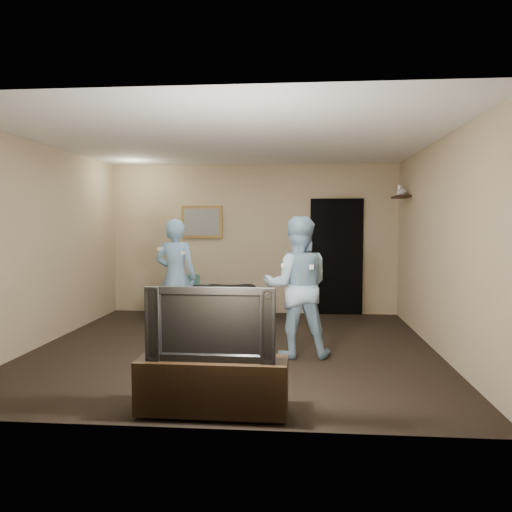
# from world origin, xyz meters

# --- Properties ---
(ground) EXTENTS (5.00, 5.00, 0.00)m
(ground) POSITION_xyz_m (0.00, 0.00, 0.00)
(ground) COLOR black
(ground) RESTS_ON ground
(ceiling) EXTENTS (5.00, 5.00, 0.04)m
(ceiling) POSITION_xyz_m (0.00, 0.00, 2.60)
(ceiling) COLOR silver
(ceiling) RESTS_ON wall_back
(wall_back) EXTENTS (5.00, 0.04, 2.60)m
(wall_back) POSITION_xyz_m (0.00, 2.50, 1.30)
(wall_back) COLOR tan
(wall_back) RESTS_ON ground
(wall_front) EXTENTS (5.00, 0.04, 2.60)m
(wall_front) POSITION_xyz_m (0.00, -2.50, 1.30)
(wall_front) COLOR tan
(wall_front) RESTS_ON ground
(wall_left) EXTENTS (0.04, 5.00, 2.60)m
(wall_left) POSITION_xyz_m (-2.50, 0.00, 1.30)
(wall_left) COLOR tan
(wall_left) RESTS_ON ground
(wall_right) EXTENTS (0.04, 5.00, 2.60)m
(wall_right) POSITION_xyz_m (2.50, 0.00, 1.30)
(wall_right) COLOR tan
(wall_right) RESTS_ON ground
(sofa) EXTENTS (2.09, 1.05, 0.58)m
(sofa) POSITION_xyz_m (-0.69, 1.98, 0.29)
(sofa) COLOR black
(sofa) RESTS_ON ground
(throw_pillow) EXTENTS (0.48, 0.29, 0.46)m
(throw_pillow) POSITION_xyz_m (-1.09, 1.98, 0.48)
(throw_pillow) COLOR #1C5445
(throw_pillow) RESTS_ON sofa
(painting_frame) EXTENTS (0.72, 0.05, 0.57)m
(painting_frame) POSITION_xyz_m (-0.90, 2.48, 1.60)
(painting_frame) COLOR olive
(painting_frame) RESTS_ON wall_back
(painting_canvas) EXTENTS (0.62, 0.01, 0.47)m
(painting_canvas) POSITION_xyz_m (-0.90, 2.45, 1.60)
(painting_canvas) COLOR slate
(painting_canvas) RESTS_ON painting_frame
(doorway) EXTENTS (0.90, 0.06, 2.00)m
(doorway) POSITION_xyz_m (1.45, 2.47, 1.00)
(doorway) COLOR black
(doorway) RESTS_ON ground
(light_switch) EXTENTS (0.08, 0.02, 0.12)m
(light_switch) POSITION_xyz_m (0.85, 2.48, 1.30)
(light_switch) COLOR silver
(light_switch) RESTS_ON wall_back
(wall_shelf) EXTENTS (0.20, 0.60, 0.03)m
(wall_shelf) POSITION_xyz_m (2.39, 1.80, 1.99)
(wall_shelf) COLOR black
(wall_shelf) RESTS_ON wall_right
(shelf_vase) EXTENTS (0.17, 0.17, 0.16)m
(shelf_vase) POSITION_xyz_m (2.39, 1.75, 2.08)
(shelf_vase) COLOR silver
(shelf_vase) RESTS_ON wall_shelf
(shelf_figurine) EXTENTS (0.06, 0.06, 0.18)m
(shelf_figurine) POSITION_xyz_m (2.39, 1.94, 2.09)
(shelf_figurine) COLOR silver
(shelf_figurine) RESTS_ON wall_shelf
(tv_console) EXTENTS (1.24, 0.41, 0.44)m
(tv_console) POSITION_xyz_m (0.10, -2.21, 0.25)
(tv_console) COLOR black
(tv_console) RESTS_ON ground
(television) EXTENTS (1.05, 0.15, 0.60)m
(television) POSITION_xyz_m (0.10, -2.21, 0.77)
(television) COLOR black
(television) RESTS_ON tv_console
(wii_player_left) EXTENTS (0.65, 0.52, 1.64)m
(wii_player_left) POSITION_xyz_m (-0.93, 0.70, 0.82)
(wii_player_left) COLOR #6C99BB
(wii_player_left) RESTS_ON ground
(wii_player_right) EXTENTS (0.84, 0.67, 1.66)m
(wii_player_right) POSITION_xyz_m (0.79, -0.31, 0.83)
(wii_player_right) COLOR #95BDD9
(wii_player_right) RESTS_ON ground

